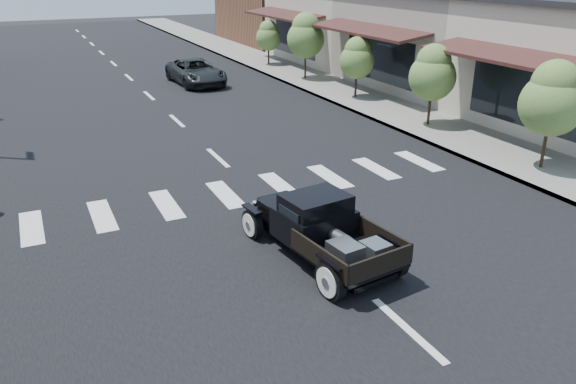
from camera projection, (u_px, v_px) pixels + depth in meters
name	position (u px, v px, depth m)	size (l,w,h in m)	color
ground	(323.00, 254.00, 12.02)	(120.00, 120.00, 0.00)	black
road	(159.00, 105.00, 24.57)	(14.00, 80.00, 0.02)	black
road_markings	(191.00, 134.00, 20.39)	(12.00, 60.00, 0.06)	silver
sidewalk_right	(329.00, 87.00, 27.90)	(3.00, 80.00, 0.15)	gray
storefront_mid	(463.00, 39.00, 27.98)	(10.00, 9.00, 4.50)	gray
storefront_far	(366.00, 23.00, 35.51)	(10.00, 9.00, 4.50)	#B8AE9B
small_tree_a	(549.00, 117.00, 16.11)	(1.83, 1.83, 3.04)	#577937
small_tree_b	(431.00, 86.00, 20.56)	(1.71, 1.71, 2.85)	#577937
small_tree_c	(356.00, 68.00, 24.96)	(1.54, 1.54, 2.56)	#577937
small_tree_d	(305.00, 47.00, 29.04)	(1.92, 1.92, 3.20)	#577937
small_tree_e	(268.00, 43.00, 33.24)	(1.47, 1.47, 2.44)	#577937
hotrod_pickup	(320.00, 228.00, 11.61)	(1.88, 4.02, 1.39)	black
second_car	(196.00, 72.00, 28.55)	(2.08, 4.51, 1.25)	black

